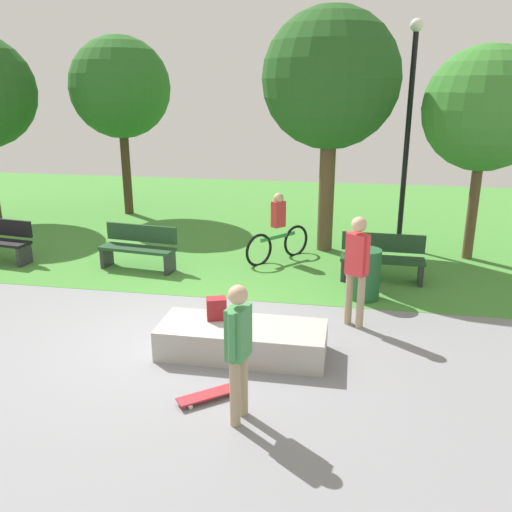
# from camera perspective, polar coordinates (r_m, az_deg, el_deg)

# --- Properties ---
(ground_plane) EXTENTS (28.00, 28.00, 0.00)m
(ground_plane) POSITION_cam_1_polar(r_m,az_deg,el_deg) (8.46, -7.91, -8.29)
(ground_plane) COLOR gray
(grass_lawn) EXTENTS (26.60, 12.46, 0.01)m
(grass_lawn) POSITION_cam_1_polar(r_m,az_deg,el_deg) (15.61, 0.83, 4.08)
(grass_lawn) COLOR #478C38
(grass_lawn) RESTS_ON ground_plane
(concrete_ledge) EXTENTS (2.36, 0.92, 0.44)m
(concrete_ledge) POSITION_cam_1_polar(r_m,az_deg,el_deg) (7.73, -1.46, -8.88)
(concrete_ledge) COLOR #A8A59E
(concrete_ledge) RESTS_ON ground_plane
(backpack_on_ledge) EXTENTS (0.33, 0.28, 0.32)m
(backpack_on_ledge) POSITION_cam_1_polar(r_m,az_deg,el_deg) (7.81, -4.21, -5.56)
(backpack_on_ledge) COLOR maroon
(backpack_on_ledge) RESTS_ON concrete_ledge
(skater_performing_trick) EXTENTS (0.26, 0.42, 1.65)m
(skater_performing_trick) POSITION_cam_1_polar(r_m,az_deg,el_deg) (6.00, -1.87, -9.31)
(skater_performing_trick) COLOR tan
(skater_performing_trick) RESTS_ON ground_plane
(skater_watching) EXTENTS (0.38, 0.34, 1.79)m
(skater_watching) POSITION_cam_1_polar(r_m,az_deg,el_deg) (8.45, 10.64, -0.73)
(skater_watching) COLOR tan
(skater_watching) RESTS_ON ground_plane
(skateboard_by_ledge) EXTENTS (0.75, 0.66, 0.08)m
(skateboard_by_ledge) POSITION_cam_1_polar(r_m,az_deg,el_deg) (6.82, -4.99, -14.42)
(skateboard_by_ledge) COLOR #A5262D
(skateboard_by_ledge) RESTS_ON ground_plane
(park_bench_by_oak) EXTENTS (1.61, 0.52, 0.91)m
(park_bench_by_oak) POSITION_cam_1_polar(r_m,az_deg,el_deg) (10.76, 13.25, -0.09)
(park_bench_by_oak) COLOR #1E4223
(park_bench_by_oak) RESTS_ON ground_plane
(park_bench_center_lawn) EXTENTS (1.65, 0.67, 0.91)m
(park_bench_center_lawn) POSITION_cam_1_polar(r_m,az_deg,el_deg) (11.41, -12.33, 0.99)
(park_bench_center_lawn) COLOR #1E4223
(park_bench_center_lawn) RESTS_ON ground_plane
(tree_leaning_ash) EXTENTS (2.79, 2.79, 5.00)m
(tree_leaning_ash) POSITION_cam_1_polar(r_m,az_deg,el_deg) (16.18, -14.19, 16.87)
(tree_leaning_ash) COLOR #42301E
(tree_leaning_ash) RESTS_ON grass_lawn
(tree_young_birch) EXTENTS (2.97, 2.97, 5.28)m
(tree_young_birch) POSITION_cam_1_polar(r_m,az_deg,el_deg) (12.15, 7.94, 17.96)
(tree_young_birch) COLOR brown
(tree_young_birch) RESTS_ON grass_lawn
(tree_tall_oak) EXTENTS (2.54, 2.54, 4.48)m
(tree_tall_oak) POSITION_cam_1_polar(r_m,az_deg,el_deg) (12.32, 23.12, 14.09)
(tree_tall_oak) COLOR brown
(tree_tall_oak) RESTS_ON grass_lawn
(lamp_post) EXTENTS (0.28, 0.28, 5.01)m
(lamp_post) POSITION_cam_1_polar(r_m,az_deg,el_deg) (12.70, 15.90, 13.90)
(lamp_post) COLOR black
(lamp_post) RESTS_ON ground_plane
(trash_bin) EXTENTS (0.55, 0.55, 0.92)m
(trash_bin) POSITION_cam_1_polar(r_m,az_deg,el_deg) (9.78, 11.45, -1.90)
(trash_bin) COLOR #1E592D
(trash_bin) RESTS_ON ground_plane
(cyclist_on_bicycle) EXTENTS (1.20, 1.45, 1.52)m
(cyclist_on_bicycle) POSITION_cam_1_polar(r_m,az_deg,el_deg) (11.68, 2.36, 2.56)
(cyclist_on_bicycle) COLOR black
(cyclist_on_bicycle) RESTS_ON ground_plane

